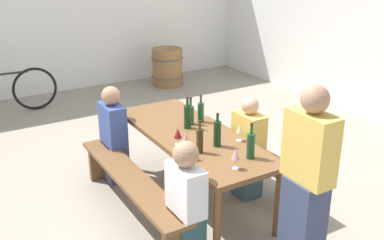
# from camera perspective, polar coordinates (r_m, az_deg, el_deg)

# --- Properties ---
(ground_plane) EXTENTS (24.00, 24.00, 0.00)m
(ground_plane) POSITION_cam_1_polar(r_m,az_deg,el_deg) (5.06, 0.00, -9.53)
(ground_plane) COLOR gray
(side_wall) EXTENTS (0.20, 7.65, 3.20)m
(side_wall) POSITION_cam_1_polar(r_m,az_deg,el_deg) (8.67, -16.07, 13.91)
(side_wall) COLOR silver
(side_wall) RESTS_ON ground
(tasting_table) EXTENTS (2.13, 0.79, 0.75)m
(tasting_table) POSITION_cam_1_polar(r_m,az_deg,el_deg) (4.75, 0.00, -2.56)
(tasting_table) COLOR brown
(tasting_table) RESTS_ON ground
(bench_near) EXTENTS (2.03, 0.30, 0.45)m
(bench_near) POSITION_cam_1_polar(r_m,az_deg,el_deg) (4.62, -7.51, -7.90)
(bench_near) COLOR brown
(bench_near) RESTS_ON ground
(bench_far) EXTENTS (2.03, 0.30, 0.45)m
(bench_far) POSITION_cam_1_polar(r_m,az_deg,el_deg) (5.24, 6.56, -4.14)
(bench_far) COLOR brown
(bench_far) RESTS_ON ground
(wine_bottle_0) EXTENTS (0.07, 0.07, 0.34)m
(wine_bottle_0) POSITION_cam_1_polar(r_m,az_deg,el_deg) (4.19, 7.26, -3.09)
(wine_bottle_0) COLOR #194723
(wine_bottle_0) RESTS_ON tasting_table
(wine_bottle_1) EXTENTS (0.07, 0.07, 0.33)m
(wine_bottle_1) POSITION_cam_1_polar(r_m,az_deg,el_deg) (4.40, 3.13, -1.64)
(wine_bottle_1) COLOR #143319
(wine_bottle_1) RESTS_ON tasting_table
(wine_bottle_2) EXTENTS (0.07, 0.07, 0.30)m
(wine_bottle_2) POSITION_cam_1_polar(r_m,az_deg,el_deg) (4.93, -0.17, 0.69)
(wine_bottle_2) COLOR #234C2D
(wine_bottle_2) RESTS_ON tasting_table
(wine_bottle_3) EXTENTS (0.08, 0.08, 0.34)m
(wine_bottle_3) POSITION_cam_1_polar(r_m,az_deg,el_deg) (4.82, -0.56, 0.47)
(wine_bottle_3) COLOR #143319
(wine_bottle_3) RESTS_ON tasting_table
(wine_bottle_4) EXTENTS (0.06, 0.06, 0.32)m
(wine_bottle_4) POSITION_cam_1_polar(r_m,az_deg,el_deg) (4.26, 0.96, -2.52)
(wine_bottle_4) COLOR #332814
(wine_bottle_4) RESTS_ON tasting_table
(wine_bottle_5) EXTENTS (0.07, 0.07, 0.30)m
(wine_bottle_5) POSITION_cam_1_polar(r_m,az_deg,el_deg) (4.99, 1.09, 1.01)
(wine_bottle_5) COLOR #234C2D
(wine_bottle_5) RESTS_ON tasting_table
(wine_glass_0) EXTENTS (0.06, 0.06, 0.16)m
(wine_glass_0) POSITION_cam_1_polar(r_m,az_deg,el_deg) (4.13, 0.13, -3.58)
(wine_glass_0) COLOR silver
(wine_glass_0) RESTS_ON tasting_table
(wine_glass_1) EXTENTS (0.07, 0.07, 0.19)m
(wine_glass_1) POSITION_cam_1_polar(r_m,az_deg,el_deg) (3.98, 5.43, -4.23)
(wine_glass_1) COLOR silver
(wine_glass_1) RESTS_ON tasting_table
(wine_glass_2) EXTENTS (0.07, 0.07, 0.17)m
(wine_glass_2) POSITION_cam_1_polar(r_m,az_deg,el_deg) (4.33, -0.78, -2.28)
(wine_glass_2) COLOR silver
(wine_glass_2) RESTS_ON tasting_table
(wine_glass_3) EXTENTS (0.08, 0.08, 0.17)m
(wine_glass_3) POSITION_cam_1_polar(r_m,az_deg,el_deg) (4.44, -1.76, -1.70)
(wine_glass_3) COLOR silver
(wine_glass_3) RESTS_ON tasting_table
(wine_glass_4) EXTENTS (0.07, 0.07, 0.16)m
(wine_glass_4) POSITION_cam_1_polar(r_m,az_deg,el_deg) (4.54, 5.89, -1.19)
(wine_glass_4) COLOR silver
(wine_glass_4) RESTS_ON tasting_table
(seated_guest_near_0) EXTENTS (0.37, 0.24, 1.12)m
(seated_guest_near_0) POSITION_cam_1_polar(r_m,az_deg,el_deg) (5.27, -9.64, -2.01)
(seated_guest_near_0) COLOR #464569
(seated_guest_near_0) RESTS_ON ground
(seated_guest_near_1) EXTENTS (0.38, 0.24, 1.10)m
(seated_guest_near_1) POSITION_cam_1_polar(r_m,az_deg,el_deg) (3.95, -0.75, -10.28)
(seated_guest_near_1) COLOR #2A4E55
(seated_guest_near_1) RESTS_ON ground
(seated_guest_far_0) EXTENTS (0.36, 0.24, 1.12)m
(seated_guest_far_0) POSITION_cam_1_polar(r_m,az_deg,el_deg) (4.91, 6.91, -3.74)
(seated_guest_far_0) COLOR #385663
(seated_guest_far_0) RESTS_ON ground
(standing_host) EXTENTS (0.41, 0.24, 1.64)m
(standing_host) POSITION_cam_1_polar(r_m,az_deg,el_deg) (3.73, 13.86, -8.25)
(standing_host) COLOR #343D5A
(standing_host) RESTS_ON ground
(wine_barrel) EXTENTS (0.60, 0.60, 0.70)m
(wine_barrel) POSITION_cam_1_polar(r_m,az_deg,el_deg) (8.83, -3.06, 6.55)
(wine_barrel) COLOR olive
(wine_barrel) RESTS_ON ground
(parked_bicycle_0) EXTENTS (0.20, 1.70, 0.90)m
(parked_bicycle_0) POSITION_cam_1_polar(r_m,az_deg,el_deg) (7.85, -22.48, 3.19)
(parked_bicycle_0) COLOR black
(parked_bicycle_0) RESTS_ON ground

